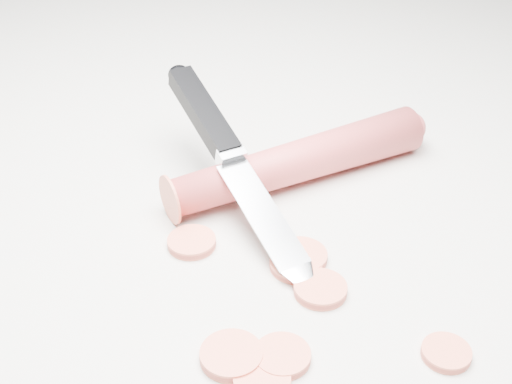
% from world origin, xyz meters
% --- Properties ---
extents(ground, '(2.40, 2.40, 0.00)m').
position_xyz_m(ground, '(0.00, 0.00, 0.00)').
color(ground, beige).
rests_on(ground, ground).
extents(carrot, '(0.18, 0.19, 0.03)m').
position_xyz_m(carrot, '(-0.03, 0.09, 0.02)').
color(carrot, '#C1393B').
rests_on(carrot, ground).
extents(carrot_slice_0, '(0.04, 0.04, 0.01)m').
position_xyz_m(carrot_slice_0, '(-0.00, -0.02, 0.00)').
color(carrot_slice_0, '#F06649').
rests_on(carrot_slice_0, ground).
extents(carrot_slice_1, '(0.04, 0.04, 0.01)m').
position_xyz_m(carrot_slice_1, '(0.02, -0.04, 0.00)').
color(carrot_slice_1, '#F06649').
rests_on(carrot_slice_1, ground).
extents(carrot_slice_2, '(0.04, 0.04, 0.01)m').
position_xyz_m(carrot_slice_2, '(-0.00, -0.01, 0.00)').
color(carrot_slice_2, '#F06649').
rests_on(carrot_slice_2, ground).
extents(carrot_slice_3, '(0.04, 0.04, 0.01)m').
position_xyz_m(carrot_slice_3, '(0.01, -0.10, 0.00)').
color(carrot_slice_3, '#F06649').
rests_on(carrot_slice_3, ground).
extents(carrot_slice_4, '(0.03, 0.03, 0.01)m').
position_xyz_m(carrot_slice_4, '(0.11, -0.07, 0.00)').
color(carrot_slice_4, '#F06649').
rests_on(carrot_slice_4, ground).
extents(carrot_slice_5, '(0.04, 0.04, 0.01)m').
position_xyz_m(carrot_slice_5, '(-0.08, -0.02, 0.00)').
color(carrot_slice_5, '#F06649').
rests_on(carrot_slice_5, ground).
extents(carrot_slice_6, '(0.03, 0.03, 0.01)m').
position_xyz_m(carrot_slice_6, '(0.01, -0.12, 0.00)').
color(carrot_slice_6, '#F06649').
rests_on(carrot_slice_6, ground).
extents(carrot_slice_7, '(0.04, 0.04, 0.01)m').
position_xyz_m(carrot_slice_7, '(-0.02, -0.11, 0.00)').
color(carrot_slice_7, '#F06649').
rests_on(carrot_slice_7, ground).
extents(kitchen_knife, '(0.19, 0.18, 0.08)m').
position_xyz_m(kitchen_knife, '(-0.06, 0.04, 0.04)').
color(kitchen_knife, silver).
rests_on(kitchen_knife, ground).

